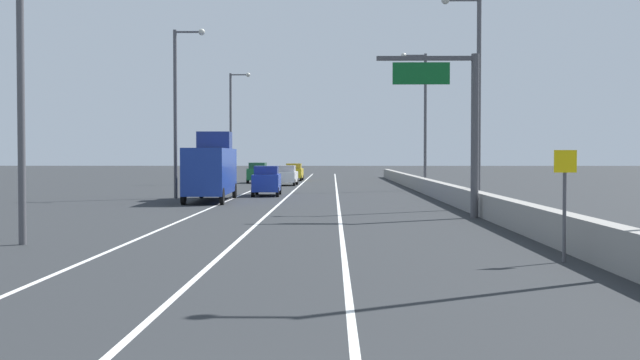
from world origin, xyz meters
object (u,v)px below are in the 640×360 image
Objects in this scene: car_yellow_2 at (294,172)px; lamp_post_left_near at (28,43)px; lamp_post_left_far at (233,121)px; car_blue_3 at (267,181)px; car_green_1 at (258,173)px; car_white_0 at (287,175)px; lamp_post_right_third at (422,112)px; lamp_post_right_second at (474,88)px; speed_advisory_sign at (565,196)px; lamp_post_left_mid at (179,102)px; overhead_sign_gantry at (459,115)px; box_truck at (211,169)px.

lamp_post_left_near is at bearing -94.53° from car_yellow_2.
lamp_post_left_far is 25.77m from car_blue_3.
car_white_0 is at bearing -63.95° from car_green_1.
lamp_post_right_third is 24.05m from car_green_1.
speed_advisory_sign is at bearing -93.59° from lamp_post_right_second.
car_blue_3 is (5.49, -24.60, -5.37)m from lamp_post_left_far.
speed_advisory_sign is 36.37m from lamp_post_left_mid.
lamp_post_left_near is at bearing -89.49° from lamp_post_left_far.
lamp_post_left_near reaches higher than car_green_1.
lamp_post_right_third reaches higher than car_blue_3.
speed_advisory_sign is at bearing -13.96° from lamp_post_left_near.
lamp_post_left_far is 2.43× the size of car_blue_3.
car_yellow_2 is (-11.98, 48.94, -5.44)m from lamp_post_right_second.
lamp_post_left_mid is at bearing -144.30° from lamp_post_right_third.
lamp_post_left_far is 2.37× the size of car_green_1.
lamp_post_left_mid is at bearing 149.11° from lamp_post_right_second.
car_yellow_2 is at bearing 85.47° from lamp_post_left_near.
lamp_post_right_third is (1.65, 29.54, 1.71)m from overhead_sign_gantry.
overhead_sign_gantry is at bearing -75.81° from car_white_0.
lamp_post_left_near is 52.26m from car_white_0.
car_green_1 is (-15.39, 41.23, -5.37)m from lamp_post_right_second.
car_white_0 is (-12.00, 34.28, -5.47)m from lamp_post_right_second.
car_green_1 is (-14.05, 62.60, -0.69)m from speed_advisory_sign.
lamp_post_right_second is at bearing 73.74° from overhead_sign_gantry.
lamp_post_right_third is at bearing -65.11° from car_yellow_2.
overhead_sign_gantry is 19.23m from lamp_post_left_near.
lamp_post_right_third is 22.41m from box_truck.
lamp_post_left_near is at bearing -134.70° from lamp_post_right_second.
speed_advisory_sign is 45.06m from lamp_post_right_third.
lamp_post_left_mid is 1.00× the size of lamp_post_left_far.
speed_advisory_sign is 0.64× the size of car_yellow_2.
car_green_1 is at bearing 88.19° from lamp_post_left_near.
car_blue_3 is (3.13, -27.04, -0.01)m from car_green_1.
lamp_post_left_mid is 39.09m from car_yellow_2.
car_white_0 is 7.73m from car_green_1.
car_green_1 is at bearing 116.05° from car_white_0.
lamp_post_left_near is 32.45m from car_blue_3.
overhead_sign_gantry is 19.27m from box_truck.
car_yellow_2 is at bearing 66.14° from car_green_1.
lamp_post_right_second is at bearing -89.66° from lamp_post_right_third.
speed_advisory_sign is (0.44, -15.26, -2.96)m from overhead_sign_gantry.
lamp_post_left_far is at bearing 90.51° from lamp_post_left_near.
lamp_post_right_third and lamp_post_left_mid have the same top height.
lamp_post_right_third reaches higher than speed_advisory_sign.
lamp_post_right_second and lamp_post_left_near have the same top height.
overhead_sign_gantry is at bearing -79.51° from car_yellow_2.
overhead_sign_gantry is 1.61× the size of car_blue_3.
car_green_1 is (1.85, 58.65, -5.37)m from lamp_post_left_near.
box_truck is (-13.42, 13.56, -2.70)m from overhead_sign_gantry.
car_blue_3 reaches higher than car_yellow_2.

